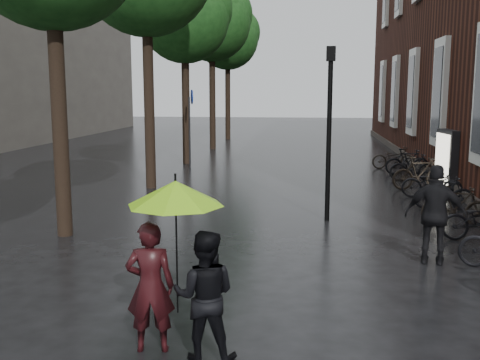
% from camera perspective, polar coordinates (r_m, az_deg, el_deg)
% --- Properties ---
extents(person_burgundy, '(0.63, 0.47, 1.59)m').
position_cam_1_polar(person_burgundy, '(6.83, -9.11, -10.65)').
color(person_burgundy, black).
rests_on(person_burgundy, ground).
extents(person_black, '(0.76, 0.60, 1.54)m').
position_cam_1_polar(person_black, '(6.55, -3.62, -11.65)').
color(person_black, black).
rests_on(person_black, ground).
extents(lime_umbrella, '(1.10, 1.10, 1.62)m').
position_cam_1_polar(lime_umbrella, '(6.30, -6.56, -1.34)').
color(lime_umbrella, black).
rests_on(lime_umbrella, ground).
extents(pedestrian_walking, '(1.12, 0.64, 1.80)m').
position_cam_1_polar(pedestrian_walking, '(10.57, 19.26, -3.36)').
color(pedestrian_walking, black).
rests_on(pedestrian_walking, ground).
extents(parked_bicycles, '(1.96, 14.81, 1.05)m').
position_cam_1_polar(parked_bicycles, '(16.14, 19.46, -0.74)').
color(parked_bicycles, black).
rests_on(parked_bicycles, ground).
extents(ad_lightbox, '(0.29, 1.26, 1.89)m').
position_cam_1_polar(ad_lightbox, '(18.36, 20.24, 1.88)').
color(ad_lightbox, black).
rests_on(ad_lightbox, ground).
extents(lamp_post, '(0.21, 0.21, 4.08)m').
position_cam_1_polar(lamp_post, '(13.32, 9.07, 6.38)').
color(lamp_post, black).
rests_on(lamp_post, ground).
extents(cycle_sign, '(0.16, 0.56, 3.10)m').
position_cam_1_polar(cycle_sign, '(22.44, -5.04, 6.44)').
color(cycle_sign, '#262628').
rests_on(cycle_sign, ground).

